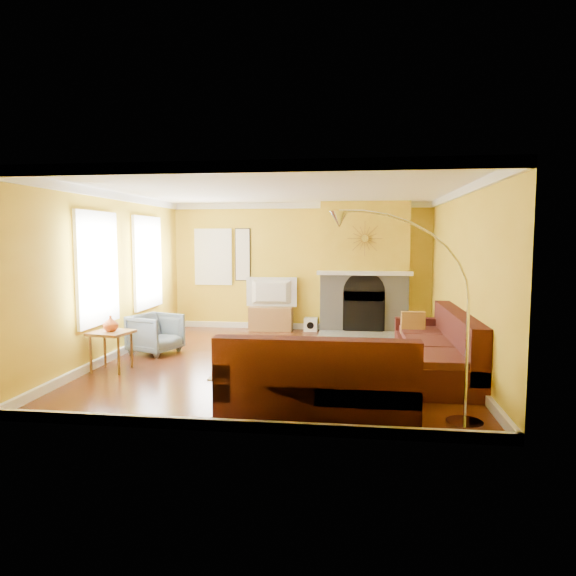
# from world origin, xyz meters

# --- Properties ---
(floor) EXTENTS (5.50, 6.00, 0.02)m
(floor) POSITION_xyz_m (0.00, 0.00, -0.01)
(floor) COLOR #602B14
(floor) RESTS_ON ground
(ceiling) EXTENTS (5.50, 6.00, 0.02)m
(ceiling) POSITION_xyz_m (0.00, 0.00, 2.71)
(ceiling) COLOR white
(ceiling) RESTS_ON ground
(wall_back) EXTENTS (5.50, 0.02, 2.70)m
(wall_back) POSITION_xyz_m (0.00, 3.01, 1.35)
(wall_back) COLOR gold
(wall_back) RESTS_ON ground
(wall_front) EXTENTS (5.50, 0.02, 2.70)m
(wall_front) POSITION_xyz_m (0.00, -3.01, 1.35)
(wall_front) COLOR gold
(wall_front) RESTS_ON ground
(wall_left) EXTENTS (0.02, 6.00, 2.70)m
(wall_left) POSITION_xyz_m (-2.76, 0.00, 1.35)
(wall_left) COLOR gold
(wall_left) RESTS_ON ground
(wall_right) EXTENTS (0.02, 6.00, 2.70)m
(wall_right) POSITION_xyz_m (2.76, 0.00, 1.35)
(wall_right) COLOR gold
(wall_right) RESTS_ON ground
(baseboard) EXTENTS (5.50, 6.00, 0.12)m
(baseboard) POSITION_xyz_m (0.00, 0.00, 0.06)
(baseboard) COLOR white
(baseboard) RESTS_ON floor
(crown_molding) EXTENTS (5.50, 6.00, 0.12)m
(crown_molding) POSITION_xyz_m (0.00, 0.00, 2.64)
(crown_molding) COLOR white
(crown_molding) RESTS_ON ceiling
(window_left_near) EXTENTS (0.06, 1.22, 1.72)m
(window_left_near) POSITION_xyz_m (-2.72, 1.30, 1.50)
(window_left_near) COLOR white
(window_left_near) RESTS_ON wall_left
(window_left_far) EXTENTS (0.06, 1.22, 1.72)m
(window_left_far) POSITION_xyz_m (-2.72, -0.60, 1.50)
(window_left_far) COLOR white
(window_left_far) RESTS_ON wall_left
(window_back) EXTENTS (0.82, 0.06, 1.22)m
(window_back) POSITION_xyz_m (-1.90, 2.96, 1.55)
(window_back) COLOR white
(window_back) RESTS_ON wall_back
(wall_art) EXTENTS (0.34, 0.04, 1.14)m
(wall_art) POSITION_xyz_m (-1.25, 2.97, 1.60)
(wall_art) COLOR white
(wall_art) RESTS_ON wall_back
(fireplace) EXTENTS (1.80, 0.40, 2.70)m
(fireplace) POSITION_xyz_m (1.35, 2.80, 1.35)
(fireplace) COLOR gray
(fireplace) RESTS_ON floor
(mantel) EXTENTS (1.92, 0.22, 0.08)m
(mantel) POSITION_xyz_m (1.35, 2.56, 1.25)
(mantel) COLOR white
(mantel) RESTS_ON fireplace
(hearth) EXTENTS (1.80, 0.70, 0.06)m
(hearth) POSITION_xyz_m (1.35, 2.25, 0.03)
(hearth) COLOR gray
(hearth) RESTS_ON floor
(sunburst) EXTENTS (0.70, 0.04, 0.70)m
(sunburst) POSITION_xyz_m (1.35, 2.57, 1.95)
(sunburst) COLOR olive
(sunburst) RESTS_ON fireplace
(rug) EXTENTS (2.40, 1.80, 0.02)m
(rug) POSITION_xyz_m (0.35, -0.30, 0.01)
(rug) COLOR beige
(rug) RESTS_ON floor
(sectional_sofa) EXTENTS (3.10, 3.70, 0.90)m
(sectional_sofa) POSITION_xyz_m (1.20, -0.85, 0.45)
(sectional_sofa) COLOR #471916
(sectional_sofa) RESTS_ON floor
(coffee_table) EXTENTS (1.26, 1.26, 0.39)m
(coffee_table) POSITION_xyz_m (0.40, -0.35, 0.20)
(coffee_table) COLOR white
(coffee_table) RESTS_ON floor
(media_console) EXTENTS (0.91, 0.41, 0.50)m
(media_console) POSITION_xyz_m (-0.60, 2.75, 0.25)
(media_console) COLOR olive
(media_console) RESTS_ON floor
(tv) EXTENTS (1.09, 0.17, 0.62)m
(tv) POSITION_xyz_m (-0.60, 2.75, 0.81)
(tv) COLOR black
(tv) RESTS_ON media_console
(subwoofer) EXTENTS (0.28, 0.28, 0.28)m
(subwoofer) POSITION_xyz_m (0.25, 2.78, 0.14)
(subwoofer) COLOR white
(subwoofer) RESTS_ON floor
(armchair) EXTENTS (0.94, 0.93, 0.67)m
(armchair) POSITION_xyz_m (-2.20, 0.35, 0.34)
(armchair) COLOR slate
(armchair) RESTS_ON floor
(side_table) EXTENTS (0.62, 0.62, 0.59)m
(side_table) POSITION_xyz_m (-2.40, -0.85, 0.29)
(side_table) COLOR olive
(side_table) RESTS_ON floor
(vase) EXTENTS (0.23, 0.23, 0.23)m
(vase) POSITION_xyz_m (-2.40, -0.85, 0.70)
(vase) COLOR #D8591E
(vase) RESTS_ON side_table
(book) EXTENTS (0.22, 0.28, 0.03)m
(book) POSITION_xyz_m (0.25, -0.25, 0.40)
(book) COLOR white
(book) RESTS_ON coffee_table
(arc_lamp) EXTENTS (1.41, 0.36, 2.23)m
(arc_lamp) POSITION_xyz_m (1.70, -2.55, 1.11)
(arc_lamp) COLOR silver
(arc_lamp) RESTS_ON floor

